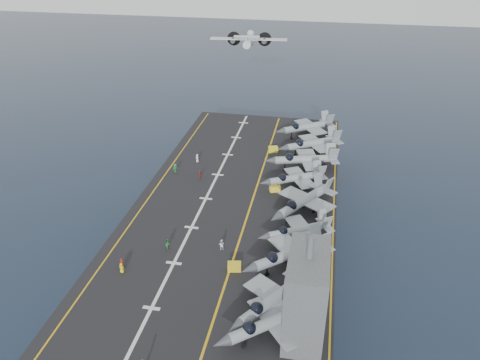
% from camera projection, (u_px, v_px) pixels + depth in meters
% --- Properties ---
extents(ground, '(500.00, 500.00, 0.00)m').
position_uv_depth(ground, '(236.00, 245.00, 94.80)').
color(ground, '#142135').
rests_on(ground, ground).
extents(hull, '(36.00, 90.00, 10.00)m').
position_uv_depth(hull, '(236.00, 225.00, 92.39)').
color(hull, '#56595E').
rests_on(hull, ground).
extents(flight_deck, '(38.00, 92.00, 0.40)m').
position_uv_depth(flight_deck, '(236.00, 203.00, 89.88)').
color(flight_deck, black).
rests_on(flight_deck, hull).
extents(foul_line, '(0.35, 90.00, 0.02)m').
position_uv_depth(foul_line, '(251.00, 203.00, 89.27)').
color(foul_line, gold).
rests_on(foul_line, flight_deck).
extents(landing_centerline, '(0.50, 90.00, 0.02)m').
position_uv_depth(landing_centerline, '(206.00, 199.00, 90.76)').
color(landing_centerline, silver).
rests_on(landing_centerline, flight_deck).
extents(deck_edge_port, '(0.25, 90.00, 0.02)m').
position_uv_depth(deck_edge_port, '(152.00, 193.00, 92.58)').
color(deck_edge_port, gold).
rests_on(deck_edge_port, flight_deck).
extents(deck_edge_stbd, '(0.25, 90.00, 0.02)m').
position_uv_depth(deck_edge_stbd, '(334.00, 211.00, 86.70)').
color(deck_edge_stbd, gold).
rests_on(deck_edge_stbd, flight_deck).
extents(island_superstructure, '(5.00, 10.00, 15.00)m').
position_uv_depth(island_superstructure, '(307.00, 286.00, 57.88)').
color(island_superstructure, '#56595E').
rests_on(island_superstructure, flight_deck).
extents(fighter_jet_0, '(17.36, 16.66, 5.04)m').
position_uv_depth(fighter_jet_0, '(271.00, 321.00, 59.47)').
color(fighter_jet_0, '#A1A8B2').
rests_on(fighter_jet_0, flight_deck).
extents(fighter_jet_1, '(16.70, 17.97, 5.19)m').
position_uv_depth(fighter_jet_1, '(274.00, 298.00, 63.00)').
color(fighter_jet_1, '#9DA5AC').
rests_on(fighter_jet_1, flight_deck).
extents(fighter_jet_2, '(18.34, 17.78, 5.34)m').
position_uv_depth(fighter_jet_2, '(291.00, 253.00, 71.54)').
color(fighter_jet_2, gray).
rests_on(fighter_jet_2, flight_deck).
extents(fighter_jet_3, '(15.56, 13.96, 4.51)m').
position_uv_depth(fighter_jet_3, '(299.00, 229.00, 77.76)').
color(fighter_jet_3, '#969FA5').
rests_on(fighter_jet_3, flight_deck).
extents(fighter_jet_4, '(17.72, 19.19, 5.54)m').
position_uv_depth(fighter_jet_4, '(304.00, 200.00, 84.95)').
color(fighter_jet_4, '#9FA8AE').
rests_on(fighter_jet_4, flight_deck).
extents(fighter_jet_5, '(16.46, 14.62, 4.77)m').
position_uv_depth(fighter_jet_5, '(296.00, 177.00, 93.41)').
color(fighter_jet_5, gray).
rests_on(fighter_jet_5, flight_deck).
extents(fighter_jet_6, '(18.08, 14.47, 5.48)m').
position_uv_depth(fighter_jet_6, '(305.00, 159.00, 99.98)').
color(fighter_jet_6, gray).
rests_on(fighter_jet_6, flight_deck).
extents(fighter_jet_7, '(18.80, 17.22, 5.43)m').
position_uv_depth(fighter_jet_7, '(313.00, 143.00, 107.25)').
color(fighter_jet_7, '#8E959C').
rests_on(fighter_jet_7, flight_deck).
extents(fighter_jet_8, '(18.84, 17.38, 5.44)m').
position_uv_depth(fighter_jet_8, '(307.00, 126.00, 115.99)').
color(fighter_jet_8, '#9DA8AF').
rests_on(fighter_jet_8, flight_deck).
extents(tow_cart_a, '(2.28, 1.70, 1.24)m').
position_uv_depth(tow_cart_a, '(234.00, 267.00, 71.88)').
color(tow_cart_a, gold).
rests_on(tow_cart_a, flight_deck).
extents(tow_cart_b, '(2.40, 1.94, 1.25)m').
position_uv_depth(tow_cart_b, '(275.00, 188.00, 93.10)').
color(tow_cart_b, yellow).
rests_on(tow_cart_b, flight_deck).
extents(tow_cart_c, '(2.47, 2.00, 1.28)m').
position_uv_depth(tow_cart_c, '(273.00, 149.00, 109.00)').
color(tow_cart_c, yellow).
rests_on(tow_cart_c, flight_deck).
extents(crew_0, '(1.14, 0.85, 1.74)m').
position_uv_depth(crew_0, '(122.00, 268.00, 71.21)').
color(crew_0, yellow).
rests_on(crew_0, flight_deck).
extents(crew_1, '(1.09, 0.83, 1.63)m').
position_uv_depth(crew_1, '(122.00, 263.00, 72.33)').
color(crew_1, '#B21919').
rests_on(crew_1, flight_deck).
extents(crew_2, '(1.26, 1.38, 1.92)m').
position_uv_depth(crew_2, '(168.00, 244.00, 76.41)').
color(crew_2, '#2D8B38').
rests_on(crew_2, flight_deck).
extents(crew_3, '(1.35, 1.37, 1.92)m').
position_uv_depth(crew_3, '(175.00, 168.00, 99.94)').
color(crew_3, '#217E2F').
rests_on(crew_3, flight_deck).
extents(crew_4, '(1.01, 1.29, 1.90)m').
position_uv_depth(crew_4, '(200.00, 175.00, 97.39)').
color(crew_4, '#A13324').
rests_on(crew_4, flight_deck).
extents(crew_5, '(1.30, 1.37, 1.91)m').
position_uv_depth(crew_5, '(197.00, 158.00, 104.25)').
color(crew_5, silver).
rests_on(crew_5, flight_deck).
extents(crew_7, '(1.22, 0.87, 1.92)m').
position_uv_depth(crew_7, '(221.00, 245.00, 76.21)').
color(crew_7, white).
rests_on(crew_7, flight_deck).
extents(transport_plane, '(22.55, 16.48, 5.02)m').
position_uv_depth(transport_plane, '(249.00, 44.00, 129.69)').
color(transport_plane, silver).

